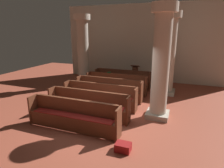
# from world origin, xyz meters

# --- Properties ---
(ground_plane) EXTENTS (19.20, 19.20, 0.00)m
(ground_plane) POSITION_xyz_m (0.00, 0.00, 0.00)
(ground_plane) COLOR #9E4733
(back_wall) EXTENTS (10.00, 0.16, 4.50)m
(back_wall) POSITION_xyz_m (0.00, 6.08, 2.25)
(back_wall) COLOR beige
(back_wall) RESTS_ON ground
(pew_row_0) EXTENTS (3.03, 0.47, 0.94)m
(pew_row_0) POSITION_xyz_m (-0.68, 4.02, 0.50)
(pew_row_0) COLOR brown
(pew_row_0) RESTS_ON ground
(pew_row_1) EXTENTS (3.03, 0.46, 0.94)m
(pew_row_1) POSITION_xyz_m (-0.68, 3.03, 0.50)
(pew_row_1) COLOR brown
(pew_row_1) RESTS_ON ground
(pew_row_2) EXTENTS (3.03, 0.46, 0.94)m
(pew_row_2) POSITION_xyz_m (-0.68, 2.04, 0.50)
(pew_row_2) COLOR brown
(pew_row_2) RESTS_ON ground
(pew_row_3) EXTENTS (3.03, 0.47, 0.94)m
(pew_row_3) POSITION_xyz_m (-0.68, 1.05, 0.50)
(pew_row_3) COLOR brown
(pew_row_3) RESTS_ON ground
(pew_row_4) EXTENTS (3.03, 0.46, 0.94)m
(pew_row_4) POSITION_xyz_m (-0.68, 0.06, 0.50)
(pew_row_4) COLOR brown
(pew_row_4) RESTS_ON ground
(pew_row_5) EXTENTS (3.03, 0.46, 0.94)m
(pew_row_5) POSITION_xyz_m (-0.68, -0.93, 0.50)
(pew_row_5) COLOR brown
(pew_row_5) RESTS_ON ground
(pillar_aisle_side) EXTENTS (0.90, 0.90, 3.82)m
(pillar_aisle_side) POSITION_xyz_m (1.63, 3.78, 1.98)
(pillar_aisle_side) COLOR #B6AD9A
(pillar_aisle_side) RESTS_ON ground
(pillar_far_side) EXTENTS (0.90, 0.90, 3.82)m
(pillar_far_side) POSITION_xyz_m (-2.95, 3.89, 1.98)
(pillar_far_side) COLOR #B6AD9A
(pillar_far_side) RESTS_ON ground
(pillar_aisle_rear) EXTENTS (0.83, 0.83, 3.82)m
(pillar_aisle_rear) POSITION_xyz_m (1.63, 0.92, 1.98)
(pillar_aisle_rear) COLOR #B6AD9A
(pillar_aisle_rear) RESTS_ON ground
(lectern) EXTENTS (0.48, 0.45, 1.08)m
(lectern) POSITION_xyz_m (-0.27, 5.14, 0.45)
(lectern) COLOR #562B1A
(lectern) RESTS_ON ground
(hymn_book) EXTENTS (0.15, 0.18, 0.03)m
(hymn_book) POSITION_xyz_m (-1.13, 3.22, 0.96)
(hymn_book) COLOR #194723
(hymn_book) RESTS_ON pew_row_1
(kneeler_box_red) EXTENTS (0.39, 0.30, 0.21)m
(kneeler_box_red) POSITION_xyz_m (1.10, -1.44, 0.11)
(kneeler_box_red) COLOR maroon
(kneeler_box_red) RESTS_ON ground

